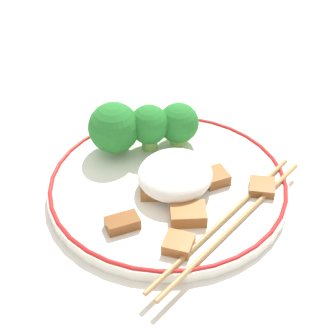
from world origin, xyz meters
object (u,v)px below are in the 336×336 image
Objects in this scene: broccoli_back_left at (179,124)px; chopsticks at (230,222)px; plate at (168,185)px; broccoli_back_center at (149,125)px; broccoli_back_right at (114,128)px.

chopsticks is at bearing 45.55° from broccoli_back_left.
broccoli_back_left is (-0.07, -0.02, 0.03)m from plate.
broccoli_back_center is at bearing -47.03° from broccoli_back_left.
plate is 0.08m from broccoli_back_center.
broccoli_back_left is 0.04m from broccoli_back_center.
plate is 4.17× the size of broccoli_back_right.
broccoli_back_center is at bearing -121.03° from chopsticks.
broccoli_back_center reaches higher than plate.
broccoli_back_right is 0.26× the size of chopsticks.
broccoli_back_right is 0.18m from chopsticks.
broccoli_back_right is (-0.02, -0.08, 0.04)m from plate.
plate is at bearing 16.26° from broccoli_back_left.
broccoli_back_left is at bearing 132.97° from broccoli_back_center.
plate is 5.01× the size of broccoli_back_left.
chopsticks is (0.08, 0.13, -0.03)m from broccoli_back_center.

